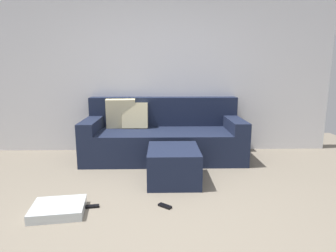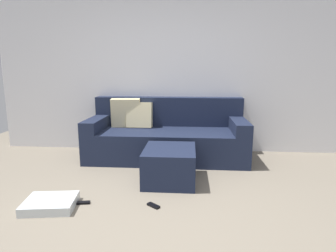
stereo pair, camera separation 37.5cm
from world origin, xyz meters
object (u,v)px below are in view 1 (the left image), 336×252
Objects in this scene: remote_near_ottoman at (165,206)px; remote_by_storage_bin at (90,207)px; ottoman at (173,165)px; storage_bin at (58,209)px; couch_sectional at (162,136)px.

remote_near_ottoman is 0.74m from remote_by_storage_bin.
ottoman reaches higher than storage_bin.
couch_sectional is 1.84m from remote_by_storage_bin.
couch_sectional reaches higher than storage_bin.
couch_sectional is 13.46× the size of remote_by_storage_bin.
ottoman is 4.10× the size of remote_by_storage_bin.
remote_near_ottoman is at bearing -99.20° from ottoman.
ottoman is 1.50× the size of storage_bin.
couch_sectional reaches higher than ottoman.
storage_bin is 2.73× the size of remote_by_storage_bin.
remote_near_ottoman is at bearing -89.29° from couch_sectional.
storage_bin is at bearing -168.89° from remote_by_storage_bin.
ottoman reaches higher than remote_near_ottoman.
ottoman is 0.72m from remote_near_ottoman.
ottoman is at bearing 29.20° from remote_by_storage_bin.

